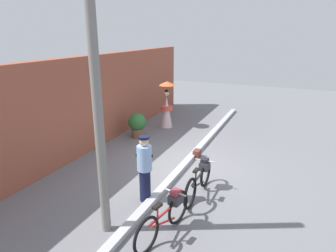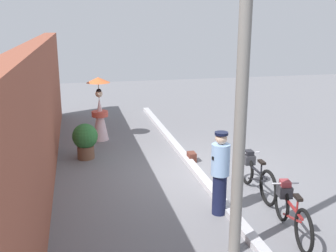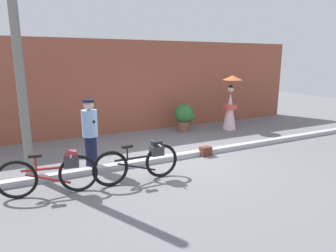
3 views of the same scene
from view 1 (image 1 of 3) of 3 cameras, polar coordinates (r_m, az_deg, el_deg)
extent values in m
plane|color=slate|center=(8.64, 2.97, -8.12)|extent=(30.00, 30.00, 0.00)
cube|color=brown|center=(9.83, -16.16, 3.96)|extent=(14.00, 0.40, 3.08)
cube|color=#B2B2B7|center=(8.62, 2.97, -7.76)|extent=(14.00, 0.20, 0.12)
torus|color=black|center=(7.59, 7.32, -9.08)|extent=(0.72, 0.08, 0.72)
torus|color=black|center=(6.68, 4.34, -12.99)|extent=(0.72, 0.08, 0.72)
cube|color=black|center=(7.06, 5.98, -9.88)|extent=(0.92, 0.05, 0.04)
cube|color=black|center=(7.15, 5.93, -11.27)|extent=(0.80, 0.05, 0.29)
cylinder|color=black|center=(6.84, 5.45, -9.73)|extent=(0.03, 0.03, 0.29)
cube|color=black|center=(6.78, 5.49, -8.63)|extent=(0.22, 0.09, 0.05)
cylinder|color=silver|center=(7.33, 7.18, -6.71)|extent=(0.04, 0.48, 0.03)
cube|color=#333338|center=(7.39, 7.13, -7.75)|extent=(0.26, 0.22, 0.20)
cube|color=black|center=(7.34, 7.17, -6.83)|extent=(0.20, 0.16, 0.14)
torus|color=black|center=(6.21, 2.01, -15.57)|extent=(0.72, 0.18, 0.72)
torus|color=black|center=(5.52, -4.23, -20.55)|extent=(0.72, 0.18, 0.72)
cube|color=maroon|center=(5.76, -0.89, -16.72)|extent=(0.88, 0.19, 0.04)
cube|color=maroon|center=(5.88, -0.88, -18.30)|extent=(0.77, 0.17, 0.28)
cylinder|color=maroon|center=(5.57, -2.06, -16.65)|extent=(0.03, 0.03, 0.30)
cube|color=black|center=(5.49, -2.08, -15.38)|extent=(0.23, 0.13, 0.05)
cylinder|color=silver|center=(5.93, 1.49, -12.83)|extent=(0.11, 0.48, 0.03)
cube|color=#333338|center=(6.00, 1.48, -14.05)|extent=(0.29, 0.26, 0.20)
cube|color=maroon|center=(5.94, 1.49, -12.98)|extent=(0.22, 0.19, 0.14)
cylinder|color=#141938|center=(6.94, -4.49, -11.45)|extent=(0.26, 0.26, 0.78)
cylinder|color=#8CB2E0|center=(6.63, -4.64, -6.26)|extent=(0.34, 0.34, 0.59)
sphere|color=#D8B293|center=(6.48, -4.73, -3.03)|extent=(0.21, 0.21, 0.21)
cylinder|color=black|center=(6.44, -4.75, -2.23)|extent=(0.24, 0.24, 0.05)
cube|color=black|center=(6.61, -4.65, -5.80)|extent=(0.16, 0.37, 0.06)
cone|color=silver|center=(12.05, -0.27, 2.82)|extent=(0.48, 0.48, 1.32)
cylinder|color=#D14C3D|center=(12.01, -0.27, 3.55)|extent=(0.49, 0.49, 0.16)
sphere|color=beige|center=(11.87, -0.28, 6.39)|extent=(0.21, 0.21, 0.21)
sphere|color=black|center=(11.86, -0.28, 6.74)|extent=(0.16, 0.16, 0.16)
cylinder|color=olive|center=(11.90, -0.17, 7.04)|extent=(0.02, 0.02, 0.55)
cone|color=orange|center=(11.85, -0.17, 8.35)|extent=(0.70, 0.70, 0.16)
cylinder|color=brown|center=(11.05, -6.02, -1.32)|extent=(0.44, 0.44, 0.34)
sphere|color=#2D6B33|center=(10.91, -6.09, 0.84)|extent=(0.66, 0.66, 0.66)
sphere|color=#2D6B33|center=(11.03, -5.21, 0.60)|extent=(0.36, 0.36, 0.36)
cube|color=#592D23|center=(9.32, 5.66, -5.38)|extent=(0.29, 0.19, 0.24)
cube|color=#47241C|center=(9.28, 6.01, -5.10)|extent=(0.25, 0.07, 0.09)
cylinder|color=slate|center=(5.29, -13.50, 2.23)|extent=(0.18, 0.18, 4.80)
camera|label=2|loc=(5.54, -77.75, 1.39)|focal=42.53mm
camera|label=3|loc=(5.47, 62.67, -6.29)|focal=31.80mm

